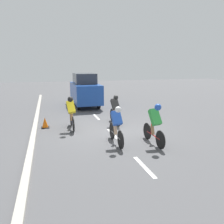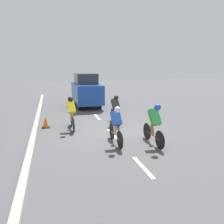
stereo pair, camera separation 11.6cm
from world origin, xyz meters
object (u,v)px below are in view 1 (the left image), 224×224
Objects in this scene: cyclist_green at (155,123)px; cyclist_black at (115,109)px; cyclist_yellow at (71,112)px; traffic_cone at (45,123)px; cyclist_blue at (116,124)px; support_car at (85,90)px.

cyclist_green is 1.02× the size of cyclist_black.
cyclist_black is at bearing -172.52° from cyclist_yellow.
cyclist_yellow is at bearing 151.76° from traffic_cone.
cyclist_blue is 3.96m from traffic_cone.
cyclist_yellow is (2.13, 0.28, 0.04)m from cyclist_black.
cyclist_blue is 7.99m from support_car.
support_car reaches higher than traffic_cone.
cyclist_green is 3.87m from cyclist_yellow.
traffic_cone is (2.73, 4.97, -0.90)m from support_car.
support_car is at bearing -82.43° from cyclist_green.
traffic_cone is (3.30, -0.35, -0.54)m from cyclist_black.
cyclist_yellow is at bearing 7.48° from cyclist_black.
traffic_cone is (3.84, -3.41, -0.60)m from cyclist_green.
cyclist_black reaches higher than cyclist_blue.
cyclist_blue is at bearing 119.74° from cyclist_yellow.
cyclist_blue is at bearing -17.15° from cyclist_green.
support_car is (0.57, -5.31, 0.35)m from cyclist_black.
cyclist_green is 5.18m from traffic_cone.
cyclist_yellow is (2.68, -2.79, -0.02)m from cyclist_green.
cyclist_green is 3.48× the size of traffic_cone.
cyclist_blue is 1.00× the size of cyclist_green.
support_car is 5.74m from traffic_cone.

